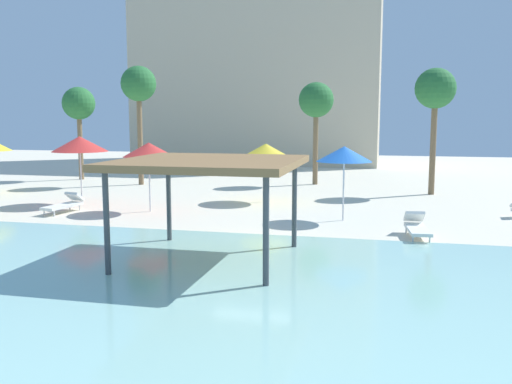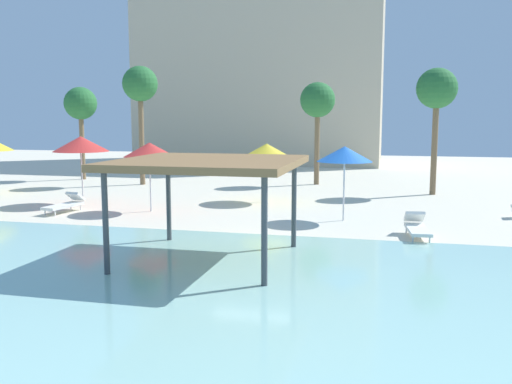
{
  "view_description": "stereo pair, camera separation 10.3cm",
  "coord_description": "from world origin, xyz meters",
  "px_view_note": "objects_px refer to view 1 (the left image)",
  "views": [
    {
      "loc": [
        3.91,
        -15.16,
        3.67
      ],
      "look_at": [
        -0.14,
        2.0,
        1.3
      ],
      "focal_mm": 39.05,
      "sensor_mm": 36.0,
      "label": 1
    },
    {
      "loc": [
        4.01,
        -15.13,
        3.67
      ],
      "look_at": [
        -0.14,
        2.0,
        1.3
      ],
      "focal_mm": 39.05,
      "sensor_mm": 36.0,
      "label": 2
    }
  ],
  "objects_px": {
    "palm_tree_3": "(316,102)",
    "lounge_chair_2": "(65,204)",
    "lounge_chair_4": "(417,226)",
    "beach_umbrella_yellow_6": "(266,151)",
    "palm_tree_1": "(79,105)",
    "beach_umbrella_red_1": "(149,150)",
    "palm_tree_0": "(139,87)",
    "beach_umbrella_red_3": "(80,144)",
    "shade_pavilion": "(209,165)",
    "beach_umbrella_blue_2": "(344,154)",
    "palm_tree_2": "(435,91)"
  },
  "relations": [
    {
      "from": "palm_tree_3",
      "to": "lounge_chair_2",
      "type": "bearing_deg",
      "value": -126.33
    },
    {
      "from": "lounge_chair_4",
      "to": "beach_umbrella_yellow_6",
      "type": "bearing_deg",
      "value": -140.31
    },
    {
      "from": "beach_umbrella_yellow_6",
      "to": "palm_tree_1",
      "type": "distance_m",
      "value": 14.18
    },
    {
      "from": "palm_tree_3",
      "to": "beach_umbrella_yellow_6",
      "type": "bearing_deg",
      "value": -100.48
    },
    {
      "from": "beach_umbrella_red_1",
      "to": "palm_tree_0",
      "type": "height_order",
      "value": "palm_tree_0"
    },
    {
      "from": "beach_umbrella_red_1",
      "to": "palm_tree_0",
      "type": "distance_m",
      "value": 9.56
    },
    {
      "from": "beach_umbrella_red_3",
      "to": "palm_tree_3",
      "type": "height_order",
      "value": "palm_tree_3"
    },
    {
      "from": "beach_umbrella_yellow_6",
      "to": "palm_tree_3",
      "type": "bearing_deg",
      "value": 79.52
    },
    {
      "from": "beach_umbrella_yellow_6",
      "to": "palm_tree_3",
      "type": "relative_size",
      "value": 0.46
    },
    {
      "from": "beach_umbrella_yellow_6",
      "to": "palm_tree_3",
      "type": "distance_m",
      "value": 7.39
    },
    {
      "from": "shade_pavilion",
      "to": "beach_umbrella_red_1",
      "type": "height_order",
      "value": "beach_umbrella_red_1"
    },
    {
      "from": "beach_umbrella_red_1",
      "to": "lounge_chair_4",
      "type": "distance_m",
      "value": 10.46
    },
    {
      "from": "lounge_chair_2",
      "to": "palm_tree_1",
      "type": "relative_size",
      "value": 0.36
    },
    {
      "from": "beach_umbrella_blue_2",
      "to": "palm_tree_2",
      "type": "relative_size",
      "value": 0.45
    },
    {
      "from": "lounge_chair_4",
      "to": "palm_tree_2",
      "type": "xyz_separation_m",
      "value": [
        1.15,
        10.14,
        4.55
      ]
    },
    {
      "from": "lounge_chair_2",
      "to": "lounge_chair_4",
      "type": "height_order",
      "value": "same"
    },
    {
      "from": "beach_umbrella_yellow_6",
      "to": "lounge_chair_2",
      "type": "relative_size",
      "value": 1.3
    },
    {
      "from": "beach_umbrella_yellow_6",
      "to": "lounge_chair_4",
      "type": "bearing_deg",
      "value": -44.42
    },
    {
      "from": "beach_umbrella_blue_2",
      "to": "palm_tree_1",
      "type": "xyz_separation_m",
      "value": [
        -16.21,
        9.85,
        1.99
      ]
    },
    {
      "from": "beach_umbrella_yellow_6",
      "to": "palm_tree_2",
      "type": "xyz_separation_m",
      "value": [
        7.22,
        4.19,
        2.65
      ]
    },
    {
      "from": "beach_umbrella_red_1",
      "to": "beach_umbrella_yellow_6",
      "type": "bearing_deg",
      "value": 41.89
    },
    {
      "from": "beach_umbrella_red_3",
      "to": "palm_tree_3",
      "type": "relative_size",
      "value": 0.52
    },
    {
      "from": "shade_pavilion",
      "to": "beach_umbrella_blue_2",
      "type": "bearing_deg",
      "value": 65.93
    },
    {
      "from": "beach_umbrella_red_1",
      "to": "palm_tree_1",
      "type": "relative_size",
      "value": 0.5
    },
    {
      "from": "beach_umbrella_blue_2",
      "to": "palm_tree_0",
      "type": "distance_m",
      "value": 14.61
    },
    {
      "from": "palm_tree_3",
      "to": "shade_pavilion",
      "type": "bearing_deg",
      "value": -91.81
    },
    {
      "from": "beach_umbrella_red_1",
      "to": "palm_tree_2",
      "type": "bearing_deg",
      "value": 34.63
    },
    {
      "from": "beach_umbrella_red_1",
      "to": "palm_tree_2",
      "type": "distance_m",
      "value": 13.72
    },
    {
      "from": "palm_tree_3",
      "to": "beach_umbrella_blue_2",
      "type": "bearing_deg",
      "value": -77.47
    },
    {
      "from": "beach_umbrella_blue_2",
      "to": "beach_umbrella_red_3",
      "type": "distance_m",
      "value": 11.17
    },
    {
      "from": "beach_umbrella_red_3",
      "to": "lounge_chair_4",
      "type": "xyz_separation_m",
      "value": [
        13.54,
        -3.51,
        -2.23
      ]
    },
    {
      "from": "beach_umbrella_red_1",
      "to": "palm_tree_3",
      "type": "relative_size",
      "value": 0.49
    },
    {
      "from": "palm_tree_1",
      "to": "shade_pavilion",
      "type": "bearing_deg",
      "value": -50.8
    },
    {
      "from": "shade_pavilion",
      "to": "beach_umbrella_yellow_6",
      "type": "bearing_deg",
      "value": 94.17
    },
    {
      "from": "shade_pavilion",
      "to": "beach_umbrella_red_3",
      "type": "distance_m",
      "value": 11.26
    },
    {
      "from": "beach_umbrella_yellow_6",
      "to": "palm_tree_2",
      "type": "bearing_deg",
      "value": 30.1
    },
    {
      "from": "lounge_chair_4",
      "to": "palm_tree_1",
      "type": "height_order",
      "value": "palm_tree_1"
    },
    {
      "from": "beach_umbrella_yellow_6",
      "to": "palm_tree_3",
      "type": "height_order",
      "value": "palm_tree_3"
    },
    {
      "from": "beach_umbrella_red_3",
      "to": "palm_tree_1",
      "type": "bearing_deg",
      "value": 120.65
    },
    {
      "from": "palm_tree_0",
      "to": "palm_tree_1",
      "type": "bearing_deg",
      "value": 161.24
    },
    {
      "from": "palm_tree_1",
      "to": "palm_tree_2",
      "type": "bearing_deg",
      "value": -5.76
    },
    {
      "from": "beach_umbrella_blue_2",
      "to": "lounge_chair_4",
      "type": "bearing_deg",
      "value": -43.14
    },
    {
      "from": "shade_pavilion",
      "to": "lounge_chair_4",
      "type": "relative_size",
      "value": 2.29
    },
    {
      "from": "beach_umbrella_red_3",
      "to": "palm_tree_1",
      "type": "height_order",
      "value": "palm_tree_1"
    },
    {
      "from": "palm_tree_2",
      "to": "palm_tree_3",
      "type": "relative_size",
      "value": 1.07
    },
    {
      "from": "palm_tree_2",
      "to": "shade_pavilion",
      "type": "bearing_deg",
      "value": -114.34
    },
    {
      "from": "beach_umbrella_yellow_6",
      "to": "palm_tree_2",
      "type": "relative_size",
      "value": 0.43
    },
    {
      "from": "beach_umbrella_red_1",
      "to": "beach_umbrella_blue_2",
      "type": "xyz_separation_m",
      "value": [
        7.51,
        -0.18,
        -0.04
      ]
    },
    {
      "from": "palm_tree_3",
      "to": "palm_tree_2",
      "type": "bearing_deg",
      "value": -24.69
    },
    {
      "from": "beach_umbrella_yellow_6",
      "to": "palm_tree_1",
      "type": "relative_size",
      "value": 0.47
    }
  ]
}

